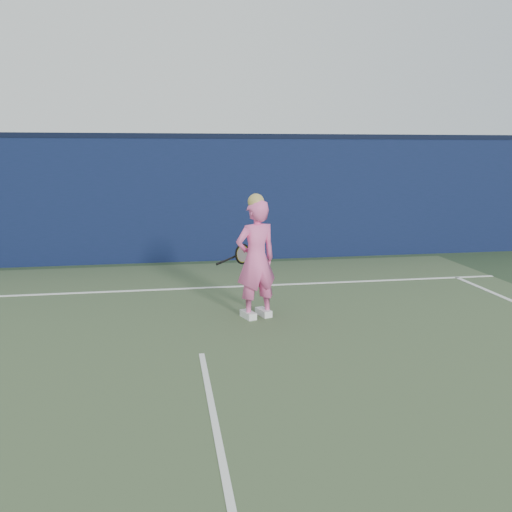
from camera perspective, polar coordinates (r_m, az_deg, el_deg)
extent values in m
plane|color=#2B3E26|center=(5.27, -4.97, -14.19)|extent=(80.00, 80.00, 0.00)
cube|color=#0C1736|center=(11.31, -7.82, 5.80)|extent=(24.00, 0.40, 2.50)
cube|color=black|center=(11.27, -7.99, 12.40)|extent=(24.00, 0.42, 0.10)
imported|color=pink|center=(7.28, 0.00, -0.39)|extent=(0.68, 0.56, 1.62)
sphere|color=tan|center=(7.17, 0.00, 5.72)|extent=(0.22, 0.22, 0.22)
cube|color=white|center=(7.52, 0.81, -5.97)|extent=(0.20, 0.30, 0.10)
cube|color=white|center=(7.41, -0.82, -6.23)|extent=(0.20, 0.30, 0.10)
torus|color=black|center=(7.68, -1.41, 0.22)|extent=(0.27, 0.22, 0.30)
torus|color=#C0DC14|center=(7.68, -1.41, 0.22)|extent=(0.22, 0.17, 0.24)
cylinder|color=beige|center=(7.68, -1.41, 0.22)|extent=(0.21, 0.17, 0.24)
cylinder|color=black|center=(7.60, -2.94, -0.35)|extent=(0.26, 0.15, 0.10)
cylinder|color=black|center=(7.56, -3.81, -0.73)|extent=(0.12, 0.09, 0.07)
cube|color=white|center=(9.05, -7.07, -3.40)|extent=(11.00, 0.08, 0.01)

